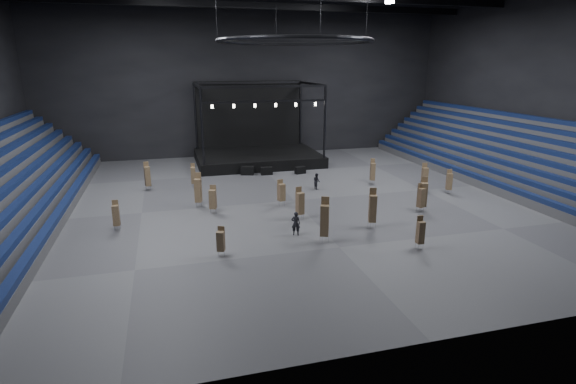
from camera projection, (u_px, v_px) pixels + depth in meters
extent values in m
plane|color=#4D4D4F|center=(294.00, 200.00, 38.50)|extent=(50.00, 50.00, 0.00)
cube|color=black|center=(247.00, 82.00, 55.44)|extent=(50.00, 0.20, 18.00)
cube|color=black|center=(452.00, 130.00, 16.54)|extent=(50.00, 0.20, 18.00)
cube|color=black|center=(549.00, 89.00, 42.33)|extent=(0.20, 42.00, 18.00)
cube|color=#48484B|center=(15.00, 218.00, 32.96)|extent=(7.20, 40.00, 0.75)
cube|color=#0D1A3C|center=(62.00, 207.00, 33.64)|extent=(0.59, 40.00, 0.40)
cube|color=#48484B|center=(7.00, 214.00, 32.75)|extent=(6.30, 40.00, 1.50)
cube|color=#0D1A3C|center=(48.00, 199.00, 33.20)|extent=(0.59, 40.00, 0.40)
cube|color=#0D1A3C|center=(33.00, 190.00, 32.76)|extent=(0.59, 40.00, 0.40)
cube|color=#0D1A3C|center=(17.00, 181.00, 32.32)|extent=(0.59, 40.00, 0.40)
cube|color=#0D1A3C|center=(1.00, 171.00, 31.89)|extent=(0.59, 40.00, 0.40)
cube|color=#48484B|center=(504.00, 180.00, 43.82)|extent=(7.20, 40.00, 0.75)
cube|color=#0D1A3C|center=(476.00, 176.00, 42.83)|extent=(0.59, 40.00, 0.40)
cube|color=#48484B|center=(509.00, 176.00, 43.83)|extent=(6.30, 40.00, 1.50)
cube|color=#0D1A3C|center=(485.00, 168.00, 42.85)|extent=(0.59, 40.00, 0.40)
cube|color=#48484B|center=(513.00, 172.00, 43.84)|extent=(5.40, 40.00, 2.25)
cube|color=#0D1A3C|center=(494.00, 160.00, 42.87)|extent=(0.59, 40.00, 0.40)
cube|color=#48484B|center=(518.00, 168.00, 43.85)|extent=(4.50, 40.00, 3.00)
cube|color=#0D1A3C|center=(503.00, 151.00, 42.89)|extent=(0.59, 40.00, 0.40)
cube|color=#48484B|center=(522.00, 164.00, 43.86)|extent=(3.60, 40.00, 3.75)
cube|color=#0D1A3C|center=(512.00, 143.00, 42.91)|extent=(0.59, 40.00, 0.40)
cube|color=#48484B|center=(526.00, 160.00, 43.87)|extent=(2.70, 40.00, 4.50)
cube|color=#0D1A3C|center=(521.00, 135.00, 42.93)|extent=(0.59, 40.00, 0.40)
cube|color=#48484B|center=(531.00, 156.00, 43.88)|extent=(1.80, 40.00, 5.25)
cube|color=#0D1A3C|center=(530.00, 127.00, 42.95)|extent=(0.59, 40.00, 0.40)
cube|color=#48484B|center=(535.00, 152.00, 43.89)|extent=(0.90, 40.00, 6.00)
cube|color=#0D1A3C|center=(539.00, 119.00, 42.96)|extent=(0.59, 40.00, 0.40)
cube|color=black|center=(258.00, 158.00, 52.69)|extent=(14.00, 10.00, 1.20)
cube|color=black|center=(249.00, 114.00, 55.85)|extent=(13.30, 0.30, 8.00)
cylinder|color=black|center=(202.00, 127.00, 45.50)|extent=(0.24, 0.24, 7.80)
cylinder|color=black|center=(196.00, 117.00, 54.02)|extent=(0.24, 0.24, 7.80)
cylinder|color=black|center=(325.00, 122.00, 48.85)|extent=(0.24, 0.24, 7.80)
cylinder|color=black|center=(300.00, 113.00, 57.37)|extent=(0.24, 0.24, 7.80)
cube|color=black|center=(265.00, 87.00, 46.09)|extent=(13.40, 0.25, 0.25)
cube|color=black|center=(249.00, 83.00, 54.61)|extent=(13.40, 0.25, 0.25)
cube|color=black|center=(265.00, 101.00, 46.50)|extent=(13.40, 0.20, 0.20)
cylinder|color=white|center=(212.00, 107.00, 45.22)|extent=(0.24, 0.24, 0.35)
cylinder|color=white|center=(234.00, 106.00, 45.78)|extent=(0.24, 0.24, 0.35)
cylinder|color=white|center=(255.00, 106.00, 46.34)|extent=(0.24, 0.24, 0.35)
cylinder|color=white|center=(276.00, 105.00, 46.89)|extent=(0.24, 0.24, 0.35)
cylinder|color=white|center=(296.00, 105.00, 47.45)|extent=(0.24, 0.24, 0.35)
cylinder|color=white|center=(316.00, 104.00, 48.01)|extent=(0.24, 0.24, 0.35)
torus|color=black|center=(295.00, 41.00, 34.88)|extent=(12.30, 12.30, 0.30)
cylinder|color=black|center=(367.00, 9.00, 35.70)|extent=(0.04, 0.04, 5.00)
cylinder|color=black|center=(276.00, 14.00, 39.74)|extent=(0.04, 0.04, 5.00)
cylinder|color=black|center=(216.00, 4.00, 32.66)|extent=(0.04, 0.04, 5.00)
cube|color=black|center=(256.00, 5.00, 47.60)|extent=(49.00, 0.35, 0.70)
cube|color=white|center=(390.00, 2.00, 40.11)|extent=(0.60, 0.60, 0.25)
cube|color=black|center=(247.00, 171.00, 47.17)|extent=(1.49, 1.05, 0.90)
cube|color=black|center=(267.00, 171.00, 47.22)|extent=(1.24, 0.64, 0.81)
cube|color=black|center=(300.00, 170.00, 47.67)|extent=(1.22, 0.80, 0.75)
cylinder|color=silver|center=(448.00, 192.00, 40.25)|extent=(0.03, 0.03, 0.38)
cylinder|color=silver|center=(445.00, 191.00, 40.58)|extent=(0.03, 0.03, 0.38)
cylinder|color=silver|center=(451.00, 192.00, 40.34)|extent=(0.03, 0.03, 0.38)
cylinder|color=silver|center=(449.00, 191.00, 40.67)|extent=(0.03, 0.03, 0.38)
cube|color=olive|center=(449.00, 182.00, 40.20)|extent=(0.57, 0.57, 1.49)
cube|color=olive|center=(449.00, 174.00, 40.19)|extent=(0.44, 0.19, 0.82)
cylinder|color=silver|center=(371.00, 182.00, 43.56)|extent=(0.03, 0.03, 0.37)
cylinder|color=silver|center=(370.00, 182.00, 43.88)|extent=(0.03, 0.03, 0.37)
cylinder|color=silver|center=(374.00, 182.00, 43.65)|extent=(0.03, 0.03, 0.37)
cylinder|color=silver|center=(373.00, 181.00, 43.97)|extent=(0.03, 0.03, 0.37)
cube|color=olive|center=(373.00, 172.00, 43.48)|extent=(0.52, 0.52, 1.69)
cube|color=olive|center=(373.00, 163.00, 43.43)|extent=(0.42, 0.14, 0.93)
cylinder|color=silver|center=(192.00, 186.00, 42.46)|extent=(0.03, 0.03, 0.34)
cylinder|color=silver|center=(192.00, 185.00, 42.76)|extent=(0.03, 0.03, 0.34)
cylinder|color=silver|center=(196.00, 185.00, 42.54)|extent=(0.03, 0.03, 0.34)
cylinder|color=silver|center=(195.00, 185.00, 42.84)|extent=(0.03, 0.03, 0.34)
cube|color=olive|center=(193.00, 175.00, 42.38)|extent=(0.45, 0.45, 1.56)
cube|color=olive|center=(193.00, 168.00, 42.34)|extent=(0.40, 0.09, 0.86)
cylinder|color=silver|center=(219.00, 255.00, 27.22)|extent=(0.03, 0.03, 0.37)
cylinder|color=silver|center=(218.00, 252.00, 27.54)|extent=(0.03, 0.03, 0.37)
cylinder|color=silver|center=(225.00, 254.00, 27.31)|extent=(0.03, 0.03, 0.37)
cylinder|color=silver|center=(224.00, 252.00, 27.63)|extent=(0.03, 0.03, 0.37)
cube|color=olive|center=(221.00, 241.00, 27.20)|extent=(0.58, 0.58, 1.23)
cube|color=olive|center=(221.00, 231.00, 27.22)|extent=(0.41, 0.21, 0.68)
cylinder|color=silver|center=(370.00, 226.00, 31.96)|extent=(0.03, 0.03, 0.43)
cylinder|color=silver|center=(368.00, 224.00, 32.34)|extent=(0.03, 0.03, 0.43)
cylinder|color=silver|center=(376.00, 225.00, 32.06)|extent=(0.03, 0.03, 0.43)
cylinder|color=silver|center=(373.00, 223.00, 32.44)|extent=(0.03, 0.03, 0.43)
cube|color=olive|center=(373.00, 209.00, 31.86)|extent=(0.64, 0.64, 1.98)
cube|color=olive|center=(373.00, 195.00, 31.81)|extent=(0.49, 0.20, 1.09)
cylinder|color=silver|center=(322.00, 240.00, 29.33)|extent=(0.03, 0.03, 0.45)
cylinder|color=silver|center=(320.00, 238.00, 29.73)|extent=(0.03, 0.03, 0.45)
cylinder|color=silver|center=(328.00, 239.00, 29.44)|extent=(0.03, 0.03, 0.45)
cylinder|color=silver|center=(326.00, 237.00, 29.84)|extent=(0.03, 0.03, 0.45)
cube|color=olive|center=(325.00, 220.00, 29.24)|extent=(0.72, 0.72, 2.09)
cube|color=olive|center=(325.00, 205.00, 29.17)|extent=(0.50, 0.28, 1.15)
cylinder|color=silver|center=(423.00, 189.00, 41.28)|extent=(0.03, 0.03, 0.41)
cylinder|color=silver|center=(421.00, 188.00, 41.64)|extent=(0.03, 0.03, 0.41)
cylinder|color=silver|center=(427.00, 188.00, 41.38)|extent=(0.03, 0.03, 0.41)
cylinder|color=silver|center=(424.00, 187.00, 41.74)|extent=(0.03, 0.03, 0.41)
cube|color=olive|center=(425.00, 177.00, 41.21)|extent=(0.58, 0.58, 1.73)
cube|color=olive|center=(425.00, 168.00, 41.19)|extent=(0.48, 0.15, 0.95)
cylinder|color=silver|center=(418.00, 247.00, 28.36)|extent=(0.03, 0.03, 0.36)
cylinder|color=silver|center=(416.00, 245.00, 28.68)|extent=(0.03, 0.03, 0.36)
cylinder|color=silver|center=(423.00, 246.00, 28.45)|extent=(0.03, 0.03, 0.36)
cylinder|color=silver|center=(420.00, 244.00, 28.76)|extent=(0.03, 0.03, 0.36)
cube|color=olive|center=(420.00, 232.00, 28.31)|extent=(0.44, 0.44, 1.45)
cube|color=olive|center=(420.00, 221.00, 28.29)|extent=(0.41, 0.07, 0.80)
cylinder|color=silver|center=(422.00, 209.00, 35.49)|extent=(0.03, 0.03, 0.41)
cylinder|color=silver|center=(419.00, 208.00, 35.85)|extent=(0.03, 0.03, 0.41)
cylinder|color=silver|center=(426.00, 209.00, 35.59)|extent=(0.03, 0.03, 0.41)
cylinder|color=silver|center=(423.00, 208.00, 35.95)|extent=(0.03, 0.03, 0.41)
cube|color=olive|center=(424.00, 195.00, 35.39)|extent=(0.65, 0.65, 1.91)
cube|color=olive|center=(424.00, 183.00, 35.34)|extent=(0.46, 0.24, 1.05)
cylinder|color=silver|center=(211.00, 212.00, 34.88)|extent=(0.03, 0.03, 0.42)
cylinder|color=silver|center=(210.00, 210.00, 35.25)|extent=(0.03, 0.03, 0.42)
cylinder|color=silver|center=(216.00, 212.00, 34.98)|extent=(0.03, 0.03, 0.42)
cylinder|color=silver|center=(216.00, 210.00, 35.36)|extent=(0.03, 0.03, 0.42)
cube|color=olive|center=(213.00, 199.00, 34.85)|extent=(0.65, 0.65, 1.50)
cube|color=olive|center=(213.00, 190.00, 34.86)|extent=(0.48, 0.22, 0.82)
cylinder|color=silver|center=(280.00, 204.00, 36.82)|extent=(0.03, 0.03, 0.44)
cylinder|color=silver|center=(278.00, 203.00, 37.20)|extent=(0.03, 0.03, 0.44)
cylinder|color=silver|center=(284.00, 204.00, 36.92)|extent=(0.03, 0.03, 0.44)
cylinder|color=silver|center=(283.00, 202.00, 37.30)|extent=(0.03, 0.03, 0.44)
cube|color=olive|center=(281.00, 192.00, 36.80)|extent=(0.64, 0.64, 1.42)
cube|color=olive|center=(280.00, 184.00, 36.80)|extent=(0.50, 0.19, 0.78)
cylinder|color=silver|center=(298.00, 218.00, 33.62)|extent=(0.03, 0.03, 0.43)
cylinder|color=silver|center=(297.00, 216.00, 33.99)|extent=(0.03, 0.03, 0.43)
cylinder|color=silver|center=(303.00, 217.00, 33.72)|extent=(0.03, 0.03, 0.43)
cylinder|color=silver|center=(302.00, 215.00, 34.09)|extent=(0.03, 0.03, 0.43)
cube|color=olive|center=(300.00, 203.00, 33.56)|extent=(0.62, 0.62, 1.66)
cube|color=olive|center=(299.00, 193.00, 33.52)|extent=(0.49, 0.18, 0.92)
cylinder|color=silver|center=(419.00, 210.00, 35.30)|extent=(0.03, 0.03, 0.40)
cylinder|color=silver|center=(417.00, 209.00, 35.65)|extent=(0.03, 0.03, 0.40)
cylinder|color=silver|center=(423.00, 210.00, 35.40)|extent=(0.03, 0.03, 0.40)
cylinder|color=silver|center=(421.00, 209.00, 35.75)|extent=(0.03, 0.03, 0.40)
cube|color=olive|center=(421.00, 198.00, 35.25)|extent=(0.60, 0.60, 1.55)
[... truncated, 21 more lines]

